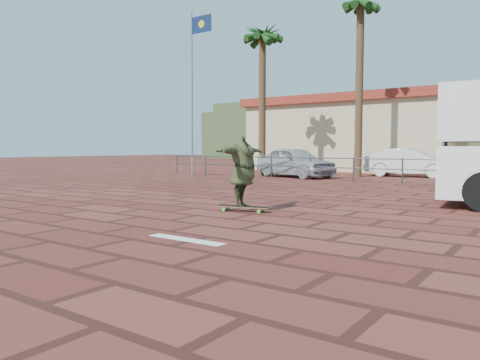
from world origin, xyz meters
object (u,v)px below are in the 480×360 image
longboard (243,207)px  car_white (410,163)px  skateboarder (243,171)px  car_silver (295,162)px

longboard → car_white: size_ratio=0.30×
longboard → skateboarder: size_ratio=0.64×
car_silver → car_white: (4.32, 3.50, -0.04)m
car_white → skateboarder: bearing=178.8°
longboard → car_silver: bearing=100.5°
skateboarder → car_white: bearing=-3.9°
car_white → car_silver: bearing=125.6°
skateboarder → longboard: bearing=0.9°
longboard → skateboarder: 0.80m
car_silver → car_white: size_ratio=1.03×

